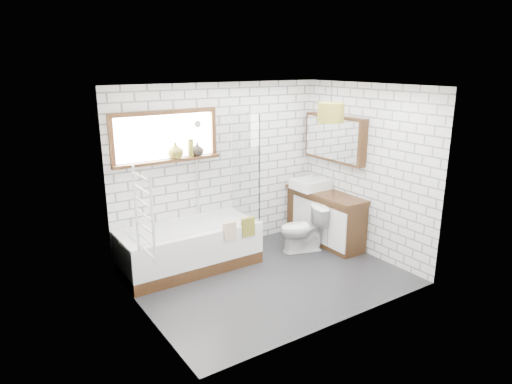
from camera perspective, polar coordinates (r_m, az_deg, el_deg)
floor at (r=6.20m, az=1.74°, el=-10.72°), size 3.40×2.60×0.01m
ceiling at (r=5.55m, az=1.96°, el=13.13°), size 3.40×2.60×0.01m
wall_back at (r=6.82m, az=-4.51°, el=2.97°), size 3.40×0.01×2.50m
wall_front at (r=4.79m, az=10.90°, el=-2.95°), size 3.40×0.01×2.50m
wall_left at (r=5.00m, az=-14.34°, el=-2.37°), size 0.01×2.60×2.50m
wall_right at (r=6.85m, az=13.58°, el=2.61°), size 0.01×2.60×2.50m
window at (r=6.31m, az=-11.22°, el=6.75°), size 1.52×0.16×0.68m
towel_radiator at (r=5.03m, az=-13.82°, el=-2.82°), size 0.06×0.52×1.00m
mirror_cabinet at (r=7.13m, az=9.79°, el=6.62°), size 0.16×1.20×0.70m
shower_riser at (r=6.58m, az=-7.39°, el=3.29°), size 0.02×0.02×1.30m
bathtub at (r=6.43m, az=-8.32°, el=-6.83°), size 1.89×0.83×0.61m
shower_screen at (r=6.53m, az=-1.33°, el=3.43°), size 0.02×0.72×1.50m
towel_green at (r=6.29m, az=-0.99°, el=-4.37°), size 0.20×0.05×0.27m
towel_beige at (r=6.15m, az=-3.30°, el=-4.88°), size 0.19×0.05×0.24m
vanity at (r=7.31m, az=8.61°, el=-3.13°), size 0.46×1.43×0.82m
basin at (r=7.35m, az=6.85°, el=1.00°), size 0.53×0.46×0.15m
tap at (r=7.44m, az=7.81°, el=1.51°), size 0.03×0.03×0.15m
toilet at (r=6.93m, az=5.84°, el=-4.61°), size 0.58×0.78×0.70m
vase_olive at (r=6.37m, az=-10.02°, el=4.99°), size 0.26×0.26×0.23m
vase_dark at (r=6.51m, az=-7.33°, el=5.19°), size 0.22×0.22×0.19m
bottle at (r=6.46m, az=-8.15°, el=5.32°), size 0.10×0.10×0.25m
pendant at (r=6.50m, az=9.34°, el=9.77°), size 0.37×0.37×0.27m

